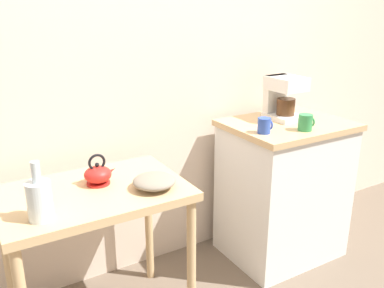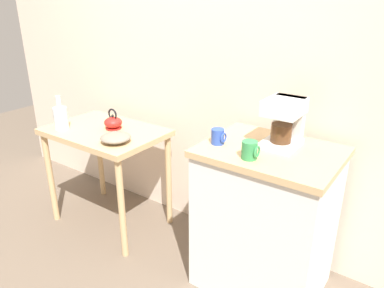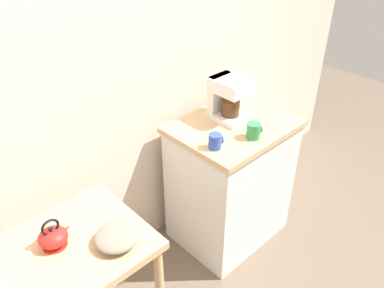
{
  "view_description": "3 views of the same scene",
  "coord_description": "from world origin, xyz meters",
  "px_view_note": "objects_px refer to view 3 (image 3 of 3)",
  "views": [
    {
      "loc": [
        -1.04,
        -1.71,
        1.55
      ],
      "look_at": [
        -0.04,
        -0.01,
        0.88
      ],
      "focal_mm": 38.62,
      "sensor_mm": 36.0,
      "label": 1
    },
    {
      "loc": [
        1.35,
        -1.65,
        1.64
      ],
      "look_at": [
        0.21,
        -0.04,
        0.84
      ],
      "focal_mm": 34.33,
      "sensor_mm": 36.0,
      "label": 2
    },
    {
      "loc": [
        -0.89,
        -1.22,
        2.04
      ],
      "look_at": [
        0.27,
        -0.01,
        0.94
      ],
      "focal_mm": 36.13,
      "sensor_mm": 36.0,
      "label": 3
    }
  ],
  "objects_px": {
    "bowl_stoneware": "(117,237)",
    "mug_blue": "(215,141)",
    "coffee_maker": "(227,96)",
    "teakettle": "(53,237)",
    "mug_tall_green": "(254,131)"
  },
  "relations": [
    {
      "from": "coffee_maker",
      "to": "mug_tall_green",
      "type": "xyz_separation_m",
      "value": [
        -0.06,
        -0.26,
        -0.1
      ]
    },
    {
      "from": "teakettle",
      "to": "mug_blue",
      "type": "bearing_deg",
      "value": -5.27
    },
    {
      "from": "coffee_maker",
      "to": "mug_blue",
      "type": "distance_m",
      "value": 0.36
    },
    {
      "from": "bowl_stoneware",
      "to": "coffee_maker",
      "type": "relative_size",
      "value": 0.75
    },
    {
      "from": "bowl_stoneware",
      "to": "mug_tall_green",
      "type": "relative_size",
      "value": 2.12
    },
    {
      "from": "coffee_maker",
      "to": "teakettle",
      "type": "bearing_deg",
      "value": -175.16
    },
    {
      "from": "bowl_stoneware",
      "to": "mug_tall_green",
      "type": "height_order",
      "value": "mug_tall_green"
    },
    {
      "from": "bowl_stoneware",
      "to": "mug_tall_green",
      "type": "xyz_separation_m",
      "value": [
        0.94,
        0.01,
        0.14
      ]
    },
    {
      "from": "mug_blue",
      "to": "mug_tall_green",
      "type": "xyz_separation_m",
      "value": [
        0.23,
        -0.08,
        0.0
      ]
    },
    {
      "from": "teakettle",
      "to": "mug_blue",
      "type": "distance_m",
      "value": 0.92
    },
    {
      "from": "bowl_stoneware",
      "to": "mug_blue",
      "type": "height_order",
      "value": "mug_blue"
    },
    {
      "from": "coffee_maker",
      "to": "mug_tall_green",
      "type": "bearing_deg",
      "value": -103.59
    },
    {
      "from": "teakettle",
      "to": "bowl_stoneware",
      "type": "bearing_deg",
      "value": -40.68
    },
    {
      "from": "mug_blue",
      "to": "bowl_stoneware",
      "type": "bearing_deg",
      "value": -172.77
    },
    {
      "from": "bowl_stoneware",
      "to": "coffee_maker",
      "type": "distance_m",
      "value": 1.07
    }
  ]
}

